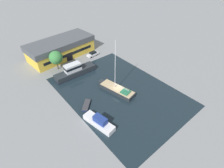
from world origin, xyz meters
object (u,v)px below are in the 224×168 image
at_px(warehouse_building, 61,48).
at_px(cabin_boat, 99,122).
at_px(motor_cruiser, 75,71).
at_px(quay_tree_near_building, 56,58).
at_px(sailboat_moored, 117,89).
at_px(small_dinghy, 86,105).
at_px(parked_car, 93,54).

height_order(warehouse_building, cabin_boat, warehouse_building).
distance_m(warehouse_building, motor_cruiser, 14.43).
height_order(quay_tree_near_building, cabin_boat, quay_tree_near_building).
xyz_separation_m(sailboat_moored, small_dinghy, (-9.78, 0.51, -0.41)).
relative_size(sailboat_moored, small_dinghy, 3.82).
xyz_separation_m(parked_car, cabin_boat, (-17.49, -27.72, 0.17)).
height_order(sailboat_moored, small_dinghy, sailboat_moored).
relative_size(warehouse_building, motor_cruiser, 1.83).
xyz_separation_m(motor_cruiser, cabin_boat, (-6.07, -21.18, -0.47)).
distance_m(sailboat_moored, motor_cruiser, 15.51).
distance_m(warehouse_building, sailboat_moored, 28.97).
bearing_deg(warehouse_building, cabin_boat, -109.41).
bearing_deg(quay_tree_near_building, cabin_boat, -97.02).
distance_m(quay_tree_near_building, motor_cruiser, 7.50).
relative_size(sailboat_moored, motor_cruiser, 1.13).
bearing_deg(warehouse_building, motor_cruiser, -106.43).
xyz_separation_m(warehouse_building, quay_tree_near_building, (-5.43, -7.70, 1.27)).
xyz_separation_m(sailboat_moored, cabin_boat, (-10.83, -6.44, 0.27)).
xyz_separation_m(small_dinghy, cabin_boat, (-1.05, -6.95, 0.68)).
xyz_separation_m(warehouse_building, motor_cruiser, (-2.75, -14.06, -1.66)).
bearing_deg(sailboat_moored, parked_car, 60.69).
height_order(warehouse_building, parked_car, warehouse_building).
height_order(motor_cruiser, small_dinghy, motor_cruiser).
height_order(quay_tree_near_building, sailboat_moored, sailboat_moored).
bearing_deg(cabin_boat, warehouse_building, 65.40).
relative_size(quay_tree_near_building, sailboat_moored, 0.43).
xyz_separation_m(warehouse_building, parked_car, (8.67, -7.52, -2.30)).
relative_size(warehouse_building, parked_car, 5.25).
relative_size(quay_tree_near_building, parked_car, 1.40).
height_order(warehouse_building, sailboat_moored, sailboat_moored).
xyz_separation_m(parked_car, small_dinghy, (-16.44, -20.77, -0.51)).
bearing_deg(warehouse_building, quay_tree_near_building, -130.54).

